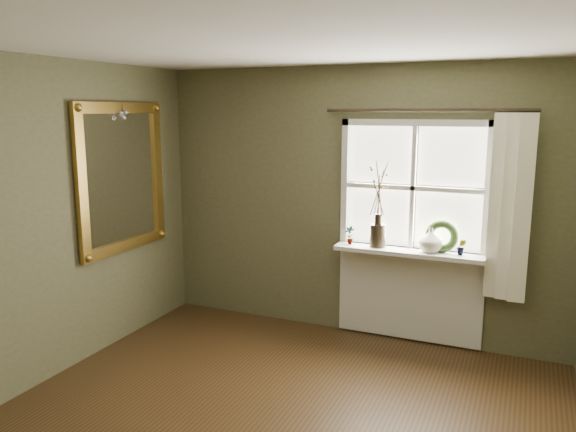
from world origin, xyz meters
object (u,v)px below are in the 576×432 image
(dark_jug, at_px, (378,236))
(gilt_mirror, at_px, (122,177))
(cream_vase, at_px, (431,240))
(wreath, at_px, (441,240))

(dark_jug, bearing_deg, gilt_mirror, -158.65)
(cream_vase, bearing_deg, gilt_mirror, -162.22)
(gilt_mirror, bearing_deg, wreath, 17.99)
(dark_jug, height_order, wreath, wreath)
(wreath, bearing_deg, dark_jug, 173.37)
(dark_jug, bearing_deg, cream_vase, 0.00)
(dark_jug, distance_m, gilt_mirror, 2.45)
(wreath, bearing_deg, cream_vase, -166.32)
(cream_vase, distance_m, wreath, 0.10)
(cream_vase, relative_size, gilt_mirror, 0.16)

